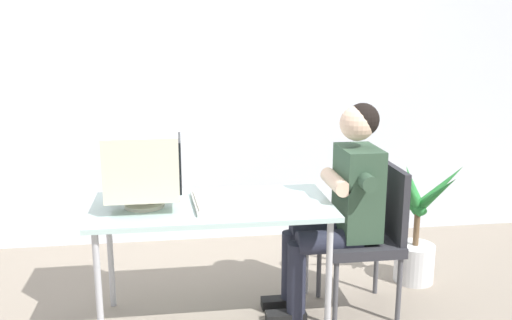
% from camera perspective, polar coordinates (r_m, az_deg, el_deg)
% --- Properties ---
extents(ground_plane, '(12.00, 12.00, 0.00)m').
position_cam_1_polar(ground_plane, '(3.50, -4.23, -15.93)').
color(ground_plane, gray).
extents(wall_back, '(8.00, 0.10, 3.00)m').
position_cam_1_polar(wall_back, '(4.48, -1.92, 10.65)').
color(wall_back, silver).
rests_on(wall_back, ground_plane).
extents(desk, '(1.36, 0.67, 0.73)m').
position_cam_1_polar(desk, '(3.22, -4.44, -5.50)').
color(desk, '#B7B7BC').
rests_on(desk, ground_plane).
extents(crt_monitor, '(0.41, 0.38, 0.42)m').
position_cam_1_polar(crt_monitor, '(3.15, -11.38, -0.46)').
color(crt_monitor, beige).
rests_on(crt_monitor, desk).
extents(keyboard, '(0.19, 0.44, 0.03)m').
position_cam_1_polar(keyboard, '(3.19, -4.88, -4.29)').
color(keyboard, silver).
rests_on(keyboard, desk).
extents(office_chair, '(0.44, 0.44, 0.91)m').
position_cam_1_polar(office_chair, '(3.48, 11.55, -7.10)').
color(office_chair, '#4C4C51').
rests_on(office_chair, ground_plane).
extents(person_seated, '(0.67, 0.54, 1.29)m').
position_cam_1_polar(person_seated, '(3.36, 8.65, -4.17)').
color(person_seated, '#334C38').
rests_on(person_seated, ground_plane).
extents(potted_plant, '(0.66, 0.66, 0.87)m').
position_cam_1_polar(potted_plant, '(3.98, 15.95, -7.14)').
color(potted_plant, silver).
rests_on(potted_plant, ground_plane).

